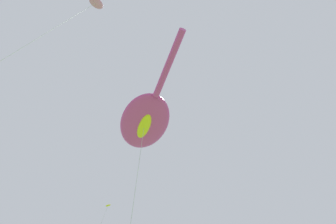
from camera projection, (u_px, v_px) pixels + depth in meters
big_show_kite at (145, 120)px, 22.16m from camera, size 6.49×9.64×20.31m
small_kite_delta_white at (94, 4)px, 18.96m from camera, size 3.08×1.13×21.74m
small_kite_diamond_red at (102, 221)px, 29.51m from camera, size 3.02×1.82×22.32m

